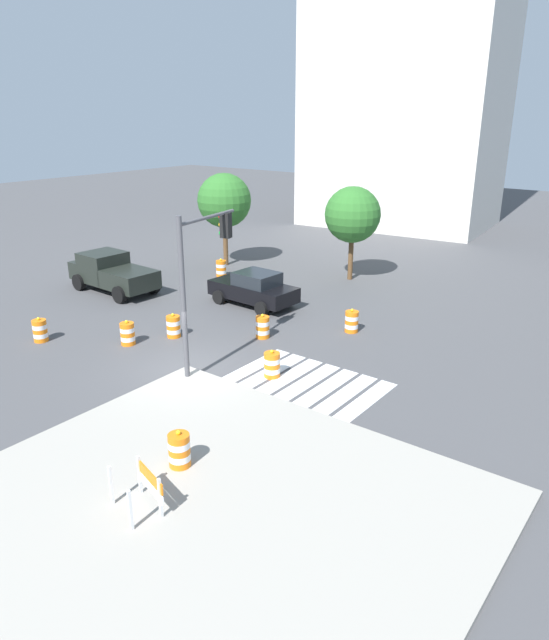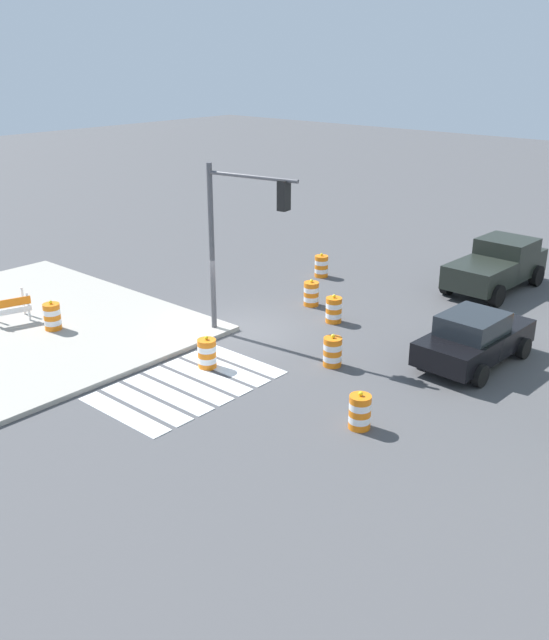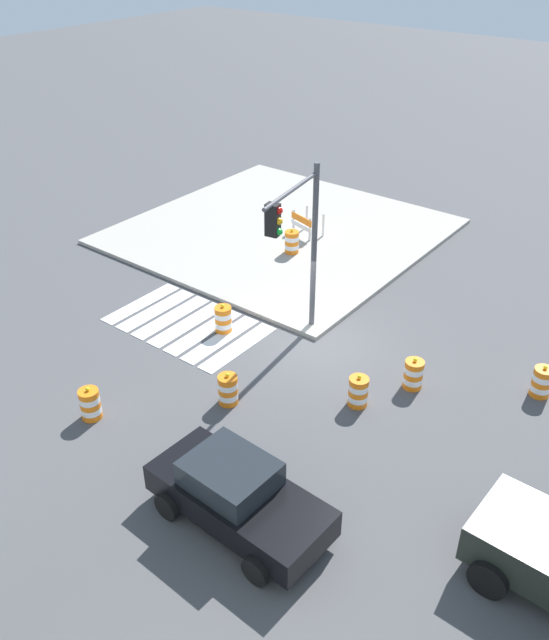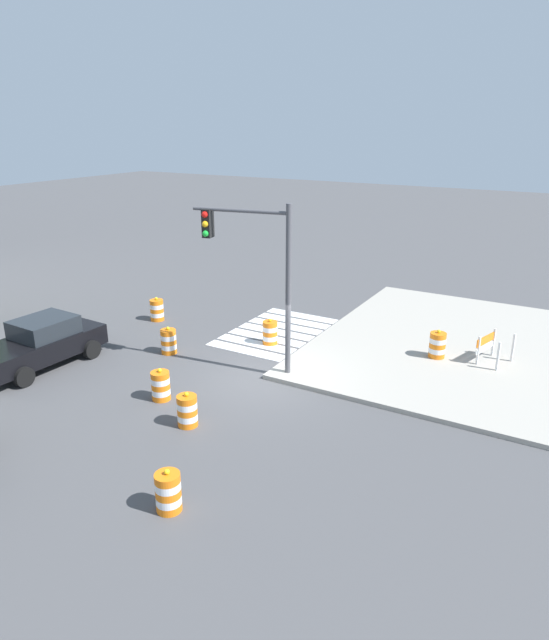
# 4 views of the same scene
# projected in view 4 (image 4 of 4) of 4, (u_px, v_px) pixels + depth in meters

# --- Properties ---
(ground_plane) EXTENTS (120.00, 120.00, 0.00)m
(ground_plane) POSITION_uv_depth(u_px,v_px,m) (263.00, 379.00, 18.44)
(ground_plane) COLOR #474749
(sidewalk_corner) EXTENTS (12.00, 12.00, 0.15)m
(sidewalk_corner) POSITION_uv_depth(u_px,v_px,m) (489.00, 351.00, 20.49)
(sidewalk_corner) COLOR #9E998E
(sidewalk_corner) RESTS_ON ground
(crosswalk_stripes) EXTENTS (5.10, 3.20, 0.02)m
(crosswalk_stripes) POSITION_uv_depth(u_px,v_px,m) (276.00, 332.00, 22.55)
(crosswalk_stripes) COLOR silver
(crosswalk_stripes) RESTS_ON ground
(sports_car) EXTENTS (4.37, 2.28, 1.63)m
(sports_car) POSITION_uv_depth(u_px,v_px,m) (41.00, 343.00, 19.27)
(sports_car) COLOR black
(sports_car) RESTS_ON ground
(traffic_barrel_near_corner) EXTENTS (0.56, 0.56, 1.02)m
(traffic_barrel_near_corner) POSITION_uv_depth(u_px,v_px,m) (169.00, 341.00, 20.36)
(traffic_barrel_near_corner) COLOR orange
(traffic_barrel_near_corner) RESTS_ON ground
(traffic_barrel_crosswalk_end) EXTENTS (0.56, 0.56, 1.02)m
(traffic_barrel_crosswalk_end) POSITION_uv_depth(u_px,v_px,m) (157.00, 310.00, 23.75)
(traffic_barrel_crosswalk_end) COLOR orange
(traffic_barrel_crosswalk_end) RESTS_ON ground
(traffic_barrel_median_near) EXTENTS (0.56, 0.56, 1.02)m
(traffic_barrel_median_near) POSITION_uv_depth(u_px,v_px,m) (270.00, 333.00, 21.19)
(traffic_barrel_median_near) COLOR orange
(traffic_barrel_median_near) RESTS_ON ground
(traffic_barrel_median_far) EXTENTS (0.56, 0.56, 1.02)m
(traffic_barrel_median_far) POSITION_uv_depth(u_px,v_px,m) (187.00, 411.00, 15.48)
(traffic_barrel_median_far) COLOR orange
(traffic_barrel_median_far) RESTS_ON ground
(traffic_barrel_far_curb) EXTENTS (0.56, 0.56, 1.02)m
(traffic_barrel_far_curb) POSITION_uv_depth(u_px,v_px,m) (168.00, 492.00, 12.09)
(traffic_barrel_far_curb) COLOR orange
(traffic_barrel_far_curb) RESTS_ON ground
(traffic_barrel_opposite_curb) EXTENTS (0.56, 0.56, 1.02)m
(traffic_barrel_opposite_curb) POSITION_uv_depth(u_px,v_px,m) (161.00, 386.00, 16.95)
(traffic_barrel_opposite_curb) COLOR orange
(traffic_barrel_opposite_curb) RESTS_ON ground
(traffic_barrel_on_sidewalk) EXTENTS (0.56, 0.56, 1.02)m
(traffic_barrel_on_sidewalk) POSITION_uv_depth(u_px,v_px,m) (437.00, 345.00, 19.64)
(traffic_barrel_on_sidewalk) COLOR orange
(traffic_barrel_on_sidewalk) RESTS_ON sidewalk_corner
(construction_barricade) EXTENTS (1.40, 1.09, 1.00)m
(construction_barricade) POSITION_uv_depth(u_px,v_px,m) (490.00, 345.00, 19.28)
(construction_barricade) COLOR silver
(construction_barricade) RESTS_ON sidewalk_corner
(traffic_light_pole) EXTENTS (0.83, 3.25, 5.50)m
(traffic_light_pole) POSITION_uv_depth(u_px,v_px,m) (254.00, 258.00, 17.71)
(traffic_light_pole) COLOR #4C4C51
(traffic_light_pole) RESTS_ON sidewalk_corner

